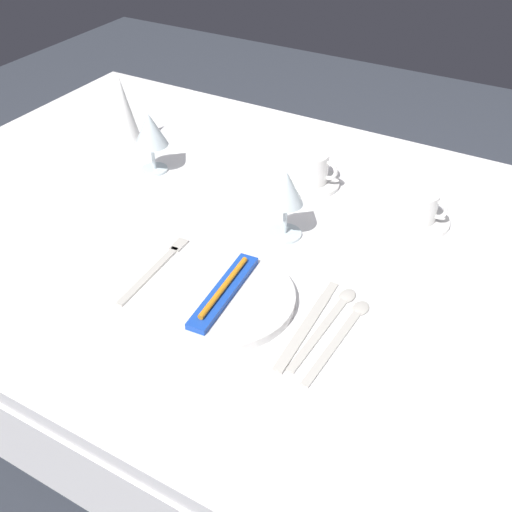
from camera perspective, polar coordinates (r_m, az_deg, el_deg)
name	(u,v)px	position (r m, az deg, el deg)	size (l,w,h in m)	color
ground_plane	(273,454)	(1.75, 1.65, -18.40)	(6.00, 6.00, 0.00)	#383D47
dining_table	(279,272)	(1.25, 2.18, -1.51)	(1.80, 1.11, 0.74)	white
dinner_plate	(223,297)	(1.06, -3.21, -3.95)	(0.25, 0.25, 0.02)	white
toothbrush_package	(222,290)	(1.05, -3.24, -3.27)	(0.05, 0.21, 0.02)	blue
fork_outer	(157,267)	(1.15, -9.47, -1.05)	(0.03, 0.22, 0.00)	beige
dinner_knife	(307,326)	(1.02, 4.86, -6.68)	(0.02, 0.24, 0.00)	beige
spoon_soup	(330,318)	(1.04, 7.14, -5.90)	(0.03, 0.23, 0.01)	beige
spoon_dessert	(344,331)	(1.02, 8.44, -7.08)	(0.03, 0.23, 0.01)	beige
saucer_left	(417,220)	(1.30, 15.12, 3.32)	(0.14, 0.14, 0.01)	white
coffee_cup_left	(420,206)	(1.28, 15.46, 4.63)	(0.09, 0.07, 0.06)	white
saucer_right	(310,182)	(1.39, 5.19, 7.05)	(0.14, 0.14, 0.01)	white
coffee_cup_right	(312,167)	(1.37, 5.35, 8.46)	(0.10, 0.08, 0.07)	white
wine_glass_centre	(288,192)	(1.16, 3.05, 6.12)	(0.07, 0.07, 0.15)	silver
wine_glass_left	(150,131)	(1.41, -10.10, 11.66)	(0.08, 0.08, 0.15)	silver
napkin_folded	(124,112)	(1.55, -12.53, 13.32)	(0.08, 0.08, 0.18)	white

